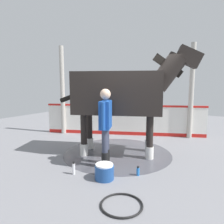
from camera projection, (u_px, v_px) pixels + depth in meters
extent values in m
cube|color=gray|center=(128.00, 152.00, 5.54)|extent=(16.00, 16.00, 0.02)
cylinder|color=#4C4C54|center=(117.00, 153.00, 5.46)|extent=(2.80, 2.80, 0.00)
cube|color=white|center=(124.00, 121.00, 7.33)|extent=(5.14, 2.30, 1.02)
cube|color=red|center=(124.00, 106.00, 7.26)|extent=(5.15, 2.32, 0.06)
cube|color=red|center=(124.00, 133.00, 7.39)|extent=(5.14, 2.31, 0.12)
cylinder|color=#B7B2A8|center=(191.00, 91.00, 6.79)|extent=(0.16, 0.16, 3.12)
cylinder|color=#B7B2A8|center=(62.00, 91.00, 7.42)|extent=(0.16, 0.16, 3.12)
cube|color=black|center=(118.00, 93.00, 5.24)|extent=(2.39, 1.81, 1.03)
cylinder|color=black|center=(149.00, 132.00, 5.54)|extent=(0.16, 0.16, 1.07)
cylinder|color=silver|center=(149.00, 146.00, 5.60)|extent=(0.20, 0.20, 0.30)
cylinder|color=black|center=(150.00, 137.00, 4.99)|extent=(0.16, 0.16, 1.07)
cylinder|color=silver|center=(149.00, 153.00, 5.04)|extent=(0.20, 0.20, 0.30)
cylinder|color=black|center=(90.00, 130.00, 5.78)|extent=(0.16, 0.16, 1.07)
cylinder|color=silver|center=(90.00, 143.00, 5.83)|extent=(0.20, 0.20, 0.30)
cylinder|color=black|center=(84.00, 135.00, 5.22)|extent=(0.16, 0.16, 1.07)
cylinder|color=silver|center=(84.00, 150.00, 5.27)|extent=(0.20, 0.20, 0.30)
cylinder|color=black|center=(168.00, 72.00, 4.99)|extent=(0.98, 0.77, 0.96)
cube|color=black|center=(168.00, 66.00, 4.97)|extent=(0.70, 0.35, 0.59)
cube|color=black|center=(188.00, 57.00, 4.88)|extent=(0.71, 0.52, 0.56)
cylinder|color=black|center=(73.00, 96.00, 5.42)|extent=(0.69, 0.39, 0.35)
cylinder|color=black|center=(105.00, 160.00, 4.52)|extent=(0.15, 0.15, 0.34)
cylinder|color=#383D51|center=(105.00, 141.00, 4.46)|extent=(0.13, 0.13, 0.51)
cylinder|color=black|center=(106.00, 156.00, 4.74)|extent=(0.15, 0.15, 0.34)
cylinder|color=#383D51|center=(106.00, 138.00, 4.68)|extent=(0.13, 0.13, 0.51)
cube|color=#19479E|center=(105.00, 115.00, 4.49)|extent=(0.41, 0.54, 0.60)
cylinder|color=#19479E|center=(103.00, 116.00, 4.20)|extent=(0.09, 0.09, 0.57)
cylinder|color=#19479E|center=(108.00, 112.00, 4.78)|extent=(0.09, 0.09, 0.57)
sphere|color=beige|center=(105.00, 94.00, 4.43)|extent=(0.23, 0.23, 0.23)
cylinder|color=#1E478C|center=(104.00, 172.00, 3.96)|extent=(0.37, 0.37, 0.27)
cylinder|color=white|center=(104.00, 165.00, 3.94)|extent=(0.34, 0.34, 0.03)
cylinder|color=white|center=(74.00, 169.00, 4.17)|extent=(0.06, 0.06, 0.22)
cylinder|color=black|center=(74.00, 163.00, 4.16)|extent=(0.04, 0.04, 0.05)
cylinder|color=blue|center=(138.00, 172.00, 4.13)|extent=(0.06, 0.06, 0.16)
cylinder|color=black|center=(138.00, 167.00, 4.11)|extent=(0.04, 0.04, 0.03)
torus|color=black|center=(122.00, 205.00, 3.11)|extent=(0.65, 0.65, 0.03)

